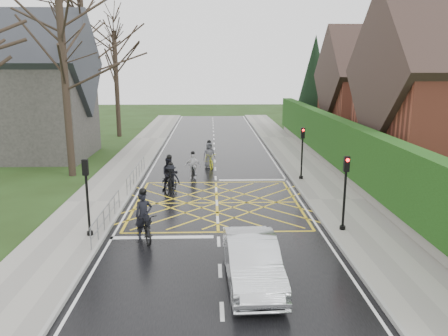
{
  "coord_description": "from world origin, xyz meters",
  "views": [
    {
      "loc": [
        -0.28,
        -20.92,
        6.63
      ],
      "look_at": [
        0.43,
        2.16,
        1.3
      ],
      "focal_mm": 35.0,
      "sensor_mm": 36.0,
      "label": 1
    }
  ],
  "objects": [
    {
      "name": "church",
      "position": [
        -13.54,
        12.0,
        4.93
      ],
      "size": [
        8.8,
        7.8,
        11.0
      ],
      "color": "#2D2B28",
      "rests_on": "ground"
    },
    {
      "name": "stone_wall",
      "position": [
        7.75,
        6.0,
        0.35
      ],
      "size": [
        0.5,
        38.0,
        0.7
      ],
      "primitive_type": "cube",
      "color": "slate",
      "rests_on": "ground"
    },
    {
      "name": "traffic_light_ne",
      "position": [
        5.1,
        4.2,
        1.66
      ],
      "size": [
        0.24,
        0.31,
        3.21
      ],
      "rotation": [
        0.0,
        0.0,
        3.14
      ],
      "color": "black",
      "rests_on": "ground"
    },
    {
      "name": "tree_near",
      "position": [
        -9.0,
        6.0,
        7.91
      ],
      "size": [
        9.24,
        9.24,
        11.44
      ],
      "color": "black",
      "rests_on": "ground"
    },
    {
      "name": "hedge",
      "position": [
        7.75,
        6.0,
        2.1
      ],
      "size": [
        0.9,
        38.0,
        2.8
      ],
      "primitive_type": "cube",
      "color": "#18360E",
      "rests_on": "stone_wall"
    },
    {
      "name": "cyclist_mid",
      "position": [
        -2.45,
        1.99,
        0.62
      ],
      "size": [
        1.11,
        1.84,
        1.7
      ],
      "rotation": [
        0.0,
        0.0,
        -0.25
      ],
      "color": "black",
      "rests_on": "ground"
    },
    {
      "name": "car",
      "position": [
        0.99,
        -8.34,
        0.74
      ],
      "size": [
        1.75,
        4.56,
        1.48
      ],
      "primitive_type": "imported",
      "rotation": [
        0.0,
        0.0,
        0.04
      ],
      "color": "#B7BABE",
      "rests_on": "ground"
    },
    {
      "name": "cyclist_front",
      "position": [
        -1.38,
        4.92,
        0.63
      ],
      "size": [
        0.94,
        1.73,
        1.72
      ],
      "rotation": [
        0.0,
        0.0,
        -0.05
      ],
      "color": "black",
      "rests_on": "ground"
    },
    {
      "name": "cyclist_back",
      "position": [
        -2.55,
        2.31,
        0.77
      ],
      "size": [
        1.01,
        2.1,
        2.04
      ],
      "rotation": [
        0.0,
        0.0,
        0.16
      ],
      "color": "black",
      "rests_on": "ground"
    },
    {
      "name": "sidewalk_right",
      "position": [
        6.0,
        0.0,
        0.07
      ],
      "size": [
        3.0,
        80.0,
        0.15
      ],
      "primitive_type": "cube",
      "color": "gray",
      "rests_on": "ground"
    },
    {
      "name": "railing_north",
      "position": [
        -4.65,
        4.0,
        0.79
      ],
      "size": [
        0.05,
        6.04,
        1.03
      ],
      "color": "slate",
      "rests_on": "ground"
    },
    {
      "name": "cyclist_lead",
      "position": [
        -0.4,
        7.95,
        0.66
      ],
      "size": [
        1.13,
        2.05,
        1.89
      ],
      "rotation": [
        0.0,
        0.0,
        0.24
      ],
      "color": "#B8BC17",
      "rests_on": "ground"
    },
    {
      "name": "traffic_light_se",
      "position": [
        5.1,
        -4.2,
        1.66
      ],
      "size": [
        0.24,
        0.31,
        3.21
      ],
      "rotation": [
        0.0,
        0.0,
        3.14
      ],
      "color": "black",
      "rests_on": "ground"
    },
    {
      "name": "traffic_light_sw",
      "position": [
        -5.1,
        -4.5,
        1.66
      ],
      "size": [
        0.24,
        0.31,
        3.21
      ],
      "color": "black",
      "rests_on": "ground"
    },
    {
      "name": "ground",
      "position": [
        0.0,
        0.0,
        0.0
      ],
      "size": [
        120.0,
        120.0,
        0.0
      ],
      "primitive_type": "plane",
      "color": "black",
      "rests_on": "ground"
    },
    {
      "name": "cyclist_rear",
      "position": [
        -2.95,
        -4.58,
        0.67
      ],
      "size": [
        1.52,
        2.26,
        2.07
      ],
      "rotation": [
        0.0,
        0.0,
        0.4
      ],
      "color": "black",
      "rests_on": "ground"
    },
    {
      "name": "tree_far",
      "position": [
        -9.3,
        22.0,
        7.19
      ],
      "size": [
        8.4,
        8.4,
        10.4
      ],
      "color": "black",
      "rests_on": "ground"
    },
    {
      "name": "railing_south",
      "position": [
        -4.65,
        -3.5,
        0.78
      ],
      "size": [
        0.05,
        5.04,
        1.03
      ],
      "color": "slate",
      "rests_on": "ground"
    },
    {
      "name": "tree_mid",
      "position": [
        -10.0,
        14.0,
        8.63
      ],
      "size": [
        10.08,
        10.08,
        12.48
      ],
      "color": "black",
      "rests_on": "ground"
    },
    {
      "name": "house_far",
      "position": [
        14.75,
        18.0,
        4.36
      ],
      "size": [
        9.8,
        8.8,
        10.3
      ],
      "color": "brown",
      "rests_on": "ground"
    },
    {
      "name": "conifer",
      "position": [
        10.75,
        26.0,
        4.99
      ],
      "size": [
        4.6,
        4.6,
        10.0
      ],
      "color": "black",
      "rests_on": "ground"
    },
    {
      "name": "sidewalk_left",
      "position": [
        -6.0,
        0.0,
        0.07
      ],
      "size": [
        3.0,
        80.0,
        0.15
      ],
      "primitive_type": "cube",
      "color": "gray",
      "rests_on": "ground"
    },
    {
      "name": "road",
      "position": [
        0.0,
        0.0,
        0.01
      ],
      "size": [
        9.0,
        80.0,
        0.01
      ],
      "primitive_type": "cube",
      "color": "black",
      "rests_on": "ground"
    }
  ]
}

